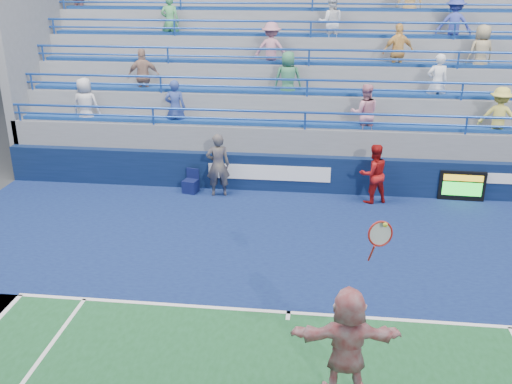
# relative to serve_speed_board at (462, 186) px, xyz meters

# --- Properties ---
(ground) EXTENTS (120.00, 120.00, 0.00)m
(ground) POSITION_rel_serve_speed_board_xyz_m (-4.51, -6.32, -0.44)
(ground) COLOR #333538
(sponsor_wall) EXTENTS (18.00, 0.32, 1.10)m
(sponsor_wall) POSITION_rel_serve_speed_board_xyz_m (-4.51, 0.17, 0.11)
(sponsor_wall) COLOR #0A1837
(sponsor_wall) RESTS_ON ground
(bleacher_stand) EXTENTS (18.00, 5.60, 6.13)m
(bleacher_stand) POSITION_rel_serve_speed_board_xyz_m (-4.51, 3.95, 1.10)
(bleacher_stand) COLOR slate
(bleacher_stand) RESTS_ON ground
(serve_speed_board) EXTENTS (1.27, 0.19, 0.88)m
(serve_speed_board) POSITION_rel_serve_speed_board_xyz_m (0.00, 0.00, 0.00)
(serve_speed_board) COLOR black
(serve_speed_board) RESTS_ON ground
(judge_chair) EXTENTS (0.48, 0.48, 0.71)m
(judge_chair) POSITION_rel_serve_speed_board_xyz_m (-7.80, -0.31, -0.22)
(judge_chair) COLOR #0D1443
(judge_chair) RESTS_ON ground
(tennis_player) EXTENTS (1.76, 0.72, 2.97)m
(tennis_player) POSITION_rel_serve_speed_board_xyz_m (-3.51, -8.40, 0.49)
(tennis_player) COLOR silver
(tennis_player) RESTS_ON ground
(line_judge) EXTENTS (0.76, 0.59, 1.87)m
(line_judge) POSITION_rel_serve_speed_board_xyz_m (-6.94, -0.44, 0.49)
(line_judge) COLOR #131736
(line_judge) RESTS_ON ground
(ball_girl) EXTENTS (1.01, 0.91, 1.71)m
(ball_girl) POSITION_rel_serve_speed_board_xyz_m (-2.54, -0.44, 0.41)
(ball_girl) COLOR #A11212
(ball_girl) RESTS_ON ground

